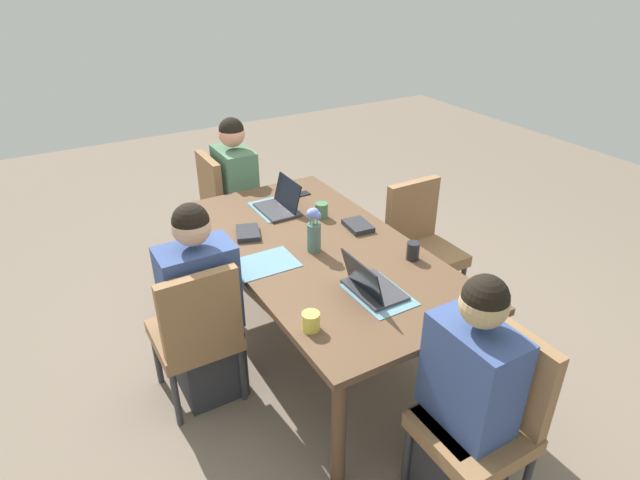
% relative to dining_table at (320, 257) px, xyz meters
% --- Properties ---
extents(ground_plane, '(10.00, 10.00, 0.00)m').
position_rel_dining_table_xyz_m(ground_plane, '(0.00, 0.00, -0.66)').
color(ground_plane, '#756656').
extents(dining_table, '(2.04, 1.06, 0.73)m').
position_rel_dining_table_xyz_m(dining_table, '(0.00, 0.00, 0.00)').
color(dining_table, brown).
rests_on(dining_table, ground_plane).
extents(chair_far_left_near, '(0.44, 0.44, 0.90)m').
position_rel_dining_table_xyz_m(chair_far_left_near, '(-0.09, 0.82, -0.16)').
color(chair_far_left_near, olive).
rests_on(chair_far_left_near, ground_plane).
extents(person_far_left_near, '(0.36, 0.40, 1.19)m').
position_rel_dining_table_xyz_m(person_far_left_near, '(-0.01, 0.76, -0.13)').
color(person_far_left_near, '#2D2D33').
rests_on(person_far_left_near, ground_plane).
extents(chair_head_right_left_mid, '(0.44, 0.44, 0.90)m').
position_rel_dining_table_xyz_m(chair_head_right_left_mid, '(1.38, 0.08, -0.16)').
color(chair_head_right_left_mid, olive).
rests_on(chair_head_right_left_mid, ground_plane).
extents(person_head_right_left_mid, '(0.40, 0.36, 1.19)m').
position_rel_dining_table_xyz_m(person_head_right_left_mid, '(1.32, 0.01, -0.13)').
color(person_head_right_left_mid, '#2D2D33').
rests_on(person_head_right_left_mid, ground_plane).
extents(chair_head_left_left_far, '(0.44, 0.44, 0.90)m').
position_rel_dining_table_xyz_m(chair_head_left_left_far, '(-1.30, -0.10, -0.16)').
color(chair_head_left_left_far, olive).
rests_on(chair_head_left_left_far, ground_plane).
extents(person_head_left_left_far, '(0.40, 0.36, 1.19)m').
position_rel_dining_table_xyz_m(person_head_left_left_far, '(-1.24, -0.03, -0.13)').
color(person_head_left_left_far, '#2D2D33').
rests_on(person_head_left_left_far, ground_plane).
extents(chair_near_right_near, '(0.44, 0.44, 0.90)m').
position_rel_dining_table_xyz_m(chair_near_right_near, '(0.09, -0.87, -0.16)').
color(chair_near_right_near, olive).
rests_on(chair_near_right_near, ground_plane).
extents(flower_vase, '(0.09, 0.09, 0.28)m').
position_rel_dining_table_xyz_m(flower_vase, '(-0.01, 0.05, 0.22)').
color(flower_vase, '#4C6B60').
rests_on(flower_vase, dining_table).
extents(placemat_far_left_near, '(0.26, 0.36, 0.00)m').
position_rel_dining_table_xyz_m(placemat_far_left_near, '(-0.01, 0.37, 0.07)').
color(placemat_far_left_near, slate).
rests_on(placemat_far_left_near, dining_table).
extents(placemat_head_right_left_mid, '(0.36, 0.26, 0.00)m').
position_rel_dining_table_xyz_m(placemat_head_right_left_mid, '(0.62, 0.00, 0.07)').
color(placemat_head_right_left_mid, slate).
rests_on(placemat_head_right_left_mid, dining_table).
extents(placemat_head_left_left_far, '(0.36, 0.26, 0.00)m').
position_rel_dining_table_xyz_m(placemat_head_left_left_far, '(-0.58, -0.01, 0.07)').
color(placemat_head_left_left_far, slate).
rests_on(placemat_head_left_left_far, dining_table).
extents(laptop_head_right_left_mid, '(0.32, 0.22, 0.21)m').
position_rel_dining_table_xyz_m(laptop_head_right_left_mid, '(0.58, -0.02, 0.11)').
color(laptop_head_right_left_mid, '#38383D').
rests_on(laptop_head_right_left_mid, dining_table).
extents(laptop_head_left_left_far, '(0.32, 0.22, 0.21)m').
position_rel_dining_table_xyz_m(laptop_head_left_left_far, '(-0.54, 0.01, 0.11)').
color(laptop_head_left_left_far, '#38383D').
rests_on(laptop_head_left_left_far, dining_table).
extents(coffee_mug_near_left, '(0.07, 0.07, 0.11)m').
position_rel_dining_table_xyz_m(coffee_mug_near_left, '(-0.38, -0.39, 0.12)').
color(coffee_mug_near_left, '#232328').
rests_on(coffee_mug_near_left, dining_table).
extents(coffee_mug_near_right, '(0.09, 0.09, 0.09)m').
position_rel_dining_table_xyz_m(coffee_mug_near_right, '(-0.65, 0.43, 0.11)').
color(coffee_mug_near_right, '#DBC64C').
rests_on(coffee_mug_near_right, dining_table).
extents(coffee_mug_centre_left, '(0.08, 0.08, 0.10)m').
position_rel_dining_table_xyz_m(coffee_mug_centre_left, '(0.35, -0.21, 0.12)').
color(coffee_mug_centre_left, '#47704C').
rests_on(coffee_mug_centre_left, dining_table).
extents(book_red_cover, '(0.21, 0.16, 0.03)m').
position_rel_dining_table_xyz_m(book_red_cover, '(0.10, -0.34, 0.09)').
color(book_red_cover, '#28282D').
rests_on(book_red_cover, dining_table).
extents(book_blue_cover, '(0.24, 0.20, 0.03)m').
position_rel_dining_table_xyz_m(book_blue_cover, '(0.36, 0.31, 0.09)').
color(book_blue_cover, '#28282D').
rests_on(book_blue_cover, dining_table).
extents(phone_black, '(0.07, 0.15, 0.01)m').
position_rel_dining_table_xyz_m(phone_black, '(0.74, -0.26, 0.07)').
color(phone_black, black).
rests_on(phone_black, dining_table).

